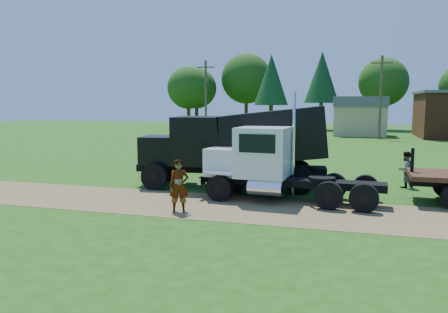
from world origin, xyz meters
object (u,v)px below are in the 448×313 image
(black_dump_truck, at_px, (239,143))
(spectator_a, at_px, (179,186))
(orange_pickup, at_px, (241,157))
(white_semi_tractor, at_px, (266,163))

(black_dump_truck, relative_size, spectator_a, 4.66)
(orange_pickup, bearing_deg, white_semi_tractor, -175.89)
(white_semi_tractor, bearing_deg, black_dump_truck, 132.12)
(orange_pickup, height_order, spectator_a, spectator_a)
(orange_pickup, xyz_separation_m, spectator_a, (0.46, -10.82, 0.24))
(white_semi_tractor, height_order, orange_pickup, white_semi_tractor)
(orange_pickup, bearing_deg, spectator_a, 165.35)
(white_semi_tractor, distance_m, spectator_a, 3.99)
(black_dump_truck, xyz_separation_m, spectator_a, (-0.88, -5.09, -1.13))
(black_dump_truck, relative_size, orange_pickup, 1.72)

